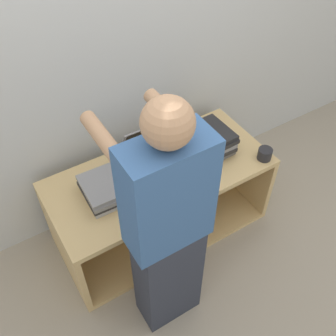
{
  "coord_description": "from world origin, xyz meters",
  "views": [
    {
      "loc": [
        -0.84,
        -1.14,
        2.36
      ],
      "look_at": [
        0.0,
        0.23,
        0.7
      ],
      "focal_mm": 42.0,
      "sensor_mm": 36.0,
      "label": 1
    }
  ],
  "objects_px": {
    "laptop_stack_right": "(205,143)",
    "person": "(167,231)",
    "laptop_open": "(154,159)",
    "mug": "(265,154)",
    "laptop_stack_left": "(111,187)"
  },
  "relations": [
    {
      "from": "laptop_open",
      "to": "laptop_stack_left",
      "type": "bearing_deg",
      "value": -168.73
    },
    {
      "from": "mug",
      "to": "laptop_stack_right",
      "type": "bearing_deg",
      "value": 139.65
    },
    {
      "from": "laptop_open",
      "to": "laptop_stack_left",
      "type": "xyz_separation_m",
      "value": [
        -0.33,
        -0.07,
        0.0
      ]
    },
    {
      "from": "laptop_open",
      "to": "laptop_stack_left",
      "type": "relative_size",
      "value": 1.27
    },
    {
      "from": "laptop_open",
      "to": "mug",
      "type": "height_order",
      "value": "laptop_open"
    },
    {
      "from": "laptop_stack_right",
      "to": "mug",
      "type": "xyz_separation_m",
      "value": [
        0.29,
        -0.25,
        -0.04
      ]
    },
    {
      "from": "laptop_stack_left",
      "to": "person",
      "type": "height_order",
      "value": "person"
    },
    {
      "from": "laptop_open",
      "to": "mug",
      "type": "relative_size",
      "value": 4.51
    },
    {
      "from": "laptop_stack_left",
      "to": "mug",
      "type": "distance_m",
      "value": 1.0
    },
    {
      "from": "person",
      "to": "mug",
      "type": "bearing_deg",
      "value": 17.11
    },
    {
      "from": "laptop_stack_right",
      "to": "person",
      "type": "relative_size",
      "value": 0.21
    },
    {
      "from": "laptop_stack_right",
      "to": "mug",
      "type": "distance_m",
      "value": 0.39
    },
    {
      "from": "laptop_stack_right",
      "to": "laptop_stack_left",
      "type": "bearing_deg",
      "value": 179.89
    },
    {
      "from": "laptop_stack_right",
      "to": "person",
      "type": "bearing_deg",
      "value": -139.31
    },
    {
      "from": "laptop_open",
      "to": "laptop_stack_right",
      "type": "relative_size",
      "value": 1.25
    }
  ]
}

